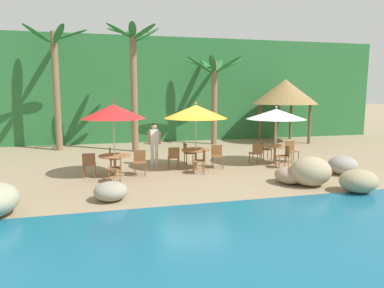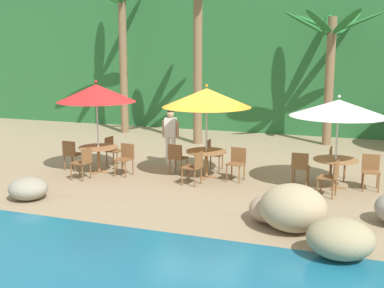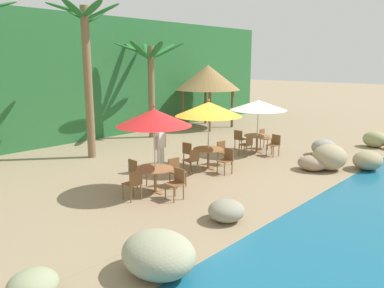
# 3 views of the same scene
# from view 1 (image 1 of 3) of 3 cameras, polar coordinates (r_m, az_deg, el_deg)

# --- Properties ---
(ground_plane) EXTENTS (120.00, 120.00, 0.00)m
(ground_plane) POSITION_cam_1_polar(r_m,az_deg,el_deg) (13.42, 0.22, -4.14)
(ground_plane) COLOR #937F60
(terrace_deck) EXTENTS (18.00, 5.20, 0.01)m
(terrace_deck) POSITION_cam_1_polar(r_m,az_deg,el_deg) (13.42, 0.22, -4.13)
(terrace_deck) COLOR #937F60
(terrace_deck) RESTS_ON ground
(foliage_backdrop) EXTENTS (28.00, 2.40, 6.00)m
(foliage_backdrop) POSITION_cam_1_polar(r_m,az_deg,el_deg) (21.93, -5.71, 8.59)
(foliage_backdrop) COLOR #286633
(foliage_backdrop) RESTS_ON ground
(rock_seawall) EXTENTS (16.83, 3.08, 0.92)m
(rock_seawall) POSITION_cam_1_polar(r_m,az_deg,el_deg) (10.51, 7.45, -5.76)
(rock_seawall) COLOR #9F856C
(rock_seawall) RESTS_ON ground
(umbrella_red) EXTENTS (2.18, 2.18, 2.60)m
(umbrella_red) POSITION_cam_1_polar(r_m,az_deg,el_deg) (12.38, -12.50, 5.09)
(umbrella_red) COLOR silver
(umbrella_red) RESTS_ON ground
(dining_table_red) EXTENTS (1.10, 1.10, 0.74)m
(dining_table_red) POSITION_cam_1_polar(r_m,az_deg,el_deg) (12.57, -12.26, -2.34)
(dining_table_red) COLOR olive
(dining_table_red) RESTS_ON ground
(chair_red_seaward) EXTENTS (0.47, 0.48, 0.87)m
(chair_red_seaward) POSITION_cam_1_polar(r_m,az_deg,el_deg) (12.63, -8.36, -2.65)
(chair_red_seaward) COLOR brown
(chair_red_seaward) RESTS_ON ground
(chair_red_inland) EXTENTS (0.46, 0.45, 0.87)m
(chair_red_inland) POSITION_cam_1_polar(r_m,az_deg,el_deg) (13.43, -12.50, -2.10)
(chair_red_inland) COLOR brown
(chair_red_inland) RESTS_ON ground
(chair_red_left) EXTENTS (0.44, 0.44, 0.87)m
(chair_red_left) POSITION_cam_1_polar(r_m,az_deg,el_deg) (12.54, -16.14, -2.98)
(chair_red_left) COLOR brown
(chair_red_left) RESTS_ON ground
(chair_red_right) EXTENTS (0.45, 0.44, 0.87)m
(chair_red_right) POSITION_cam_1_polar(r_m,az_deg,el_deg) (11.76, -11.89, -3.57)
(chair_red_right) COLOR brown
(chair_red_right) RESTS_ON ground
(umbrella_orange) EXTENTS (2.37, 2.37, 2.53)m
(umbrella_orange) POSITION_cam_1_polar(r_m,az_deg,el_deg) (13.33, 0.61, 5.20)
(umbrella_orange) COLOR silver
(umbrella_orange) RESTS_ON ground
(dining_table_orange) EXTENTS (1.10, 1.10, 0.74)m
(dining_table_orange) POSITION_cam_1_polar(r_m,az_deg,el_deg) (13.51, 0.60, -1.41)
(dining_table_orange) COLOR olive
(dining_table_orange) RESTS_ON ground
(chair_orange_seaward) EXTENTS (0.47, 0.47, 0.87)m
(chair_orange_seaward) POSITION_cam_1_polar(r_m,az_deg,el_deg) (13.76, 4.06, -1.68)
(chair_orange_seaward) COLOR brown
(chair_orange_seaward) RESTS_ON ground
(chair_orange_inland) EXTENTS (0.44, 0.43, 0.87)m
(chair_orange_inland) POSITION_cam_1_polar(r_m,az_deg,el_deg) (14.30, -0.70, -1.27)
(chair_orange_inland) COLOR brown
(chair_orange_inland) RESTS_ON ground
(chair_orange_left) EXTENTS (0.46, 0.47, 0.87)m
(chair_orange_left) POSITION_cam_1_polar(r_m,az_deg,el_deg) (13.33, -2.95, -1.99)
(chair_orange_left) COLOR brown
(chair_orange_left) RESTS_ON ground
(chair_orange_right) EXTENTS (0.48, 0.47, 0.87)m
(chair_orange_right) POSITION_cam_1_polar(r_m,az_deg,el_deg) (12.71, 1.47, -2.50)
(chair_orange_right) COLOR brown
(chair_orange_right) RESTS_ON ground
(umbrella_white) EXTENTS (2.38, 2.38, 2.34)m
(umbrella_white) POSITION_cam_1_polar(r_m,az_deg,el_deg) (14.67, 13.32, 4.68)
(umbrella_white) COLOR silver
(umbrella_white) RESTS_ON ground
(dining_table_white) EXTENTS (1.10, 1.10, 0.74)m
(dining_table_white) POSITION_cam_1_polar(r_m,az_deg,el_deg) (14.82, 13.13, -0.75)
(dining_table_white) COLOR olive
(dining_table_white) RESTS_ON ground
(chair_white_seaward) EXTENTS (0.46, 0.47, 0.87)m
(chair_white_seaward) POSITION_cam_1_polar(r_m,az_deg,el_deg) (15.38, 15.60, -0.89)
(chair_white_seaward) COLOR brown
(chair_white_seaward) RESTS_ON ground
(chair_white_inland) EXTENTS (0.43, 0.43, 0.87)m
(chair_white_inland) POSITION_cam_1_polar(r_m,az_deg,el_deg) (15.55, 11.43, -0.65)
(chair_white_inland) COLOR brown
(chair_white_inland) RESTS_ON ground
(chair_white_left) EXTENTS (0.42, 0.43, 0.87)m
(chair_white_left) POSITION_cam_1_polar(r_m,az_deg,el_deg) (14.39, 10.26, -1.34)
(chair_white_left) COLOR brown
(chair_white_left) RESTS_ON ground
(chair_white_right) EXTENTS (0.48, 0.48, 0.87)m
(chair_white_right) POSITION_cam_1_polar(r_m,az_deg,el_deg) (14.08, 14.61, -1.70)
(chair_white_right) COLOR brown
(chair_white_right) RESTS_ON ground
(palm_tree_nearest) EXTENTS (2.97, 3.20, 5.96)m
(palm_tree_nearest) POSITION_cam_1_polar(r_m,az_deg,el_deg) (18.85, -21.01, 10.85)
(palm_tree_nearest) COLOR brown
(palm_tree_nearest) RESTS_ON ground
(palm_tree_second) EXTENTS (2.66, 2.77, 6.01)m
(palm_tree_second) POSITION_cam_1_polar(r_m,az_deg,el_deg) (17.57, -9.29, 12.06)
(palm_tree_second) COLOR brown
(palm_tree_second) RESTS_ON ground
(palm_tree_third) EXTENTS (3.45, 3.40, 4.79)m
(palm_tree_third) POSITION_cam_1_polar(r_m,az_deg,el_deg) (19.81, 3.53, 9.74)
(palm_tree_third) COLOR brown
(palm_tree_third) RESTS_ON ground
(palapa_hut) EXTENTS (3.75, 3.75, 3.61)m
(palapa_hut) POSITION_cam_1_polar(r_m,az_deg,el_deg) (21.31, 14.65, 8.06)
(palapa_hut) COLOR brown
(palapa_hut) RESTS_ON ground
(waiter_in_white) EXTENTS (0.52, 0.25, 1.70)m
(waiter_in_white) POSITION_cam_1_polar(r_m,az_deg,el_deg) (14.10, -6.07, 0.49)
(waiter_in_white) COLOR white
(waiter_in_white) RESTS_ON ground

